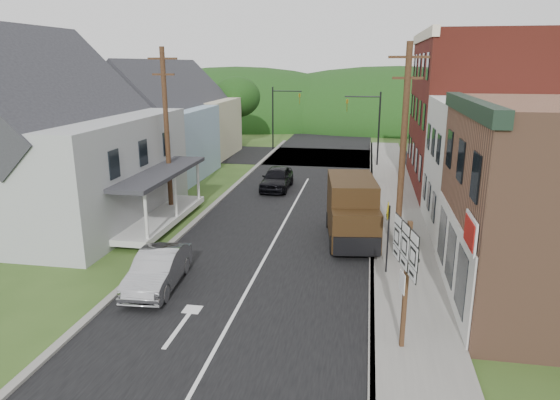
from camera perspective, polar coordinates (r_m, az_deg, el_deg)
The scene contains 24 objects.
ground at distance 19.58m, azimuth -3.20°, elevation -9.30°, with size 120.00×120.00×0.00m, color #2D4719.
road at distance 28.80m, azimuth 1.31°, elevation -1.10°, with size 9.00×90.00×0.02m, color black.
cross_road at distance 45.25m, azimuth 4.60°, elevation 4.93°, with size 60.00×9.00×0.02m, color black.
sidewalk_right at distance 26.63m, azimuth 13.31°, elevation -2.75°, with size 2.80×55.00×0.15m, color slate.
curb_right at distance 26.57m, azimuth 10.40°, elevation -2.62°, with size 0.20×55.00×0.15m, color slate.
curb_left at distance 28.00m, azimuth -8.77°, elevation -1.65°, with size 0.30×55.00×0.12m, color slate.
storefront_white at distance 26.28m, azimuth 25.63°, elevation 3.07°, with size 8.00×7.00×6.50m, color silver.
storefront_red at distance 35.19m, azimuth 21.98°, elevation 9.11°, with size 8.00×12.00×10.00m, color maroon.
house_gray at distance 28.63m, azimuth -24.60°, elevation 6.09°, with size 10.20×12.24×8.35m.
house_blue at distance 37.77m, azimuth -13.85°, elevation 8.13°, with size 7.14×8.16×7.28m.
house_cream at distance 46.27m, azimuth -9.95°, elevation 9.60°, with size 7.14×8.16×7.28m.
utility_pole_right at distance 21.15m, azimuth 13.86°, elevation 5.37°, with size 1.60×0.26×9.00m.
utility_pole_left at distance 27.68m, azimuth -12.82°, elevation 7.71°, with size 1.60×0.26×9.00m.
traffic_signal_right at distance 41.05m, azimuth 10.30°, elevation 8.97°, with size 2.87×0.20×6.00m.
traffic_signal_left at distance 48.75m, azimuth -0.01°, elevation 10.19°, with size 2.87×0.20×6.00m.
tree_left_b at distance 36.29m, azimuth -26.01°, elevation 8.66°, with size 4.80×4.80×6.94m.
tree_left_c at distance 43.97m, azimuth -22.23°, elevation 11.36°, with size 5.80×5.80×8.41m.
tree_left_d at distance 51.14m, azimuth -5.01°, elevation 11.64°, with size 4.80×4.80×6.94m.
forested_ridge at distance 72.89m, azimuth 6.77°, elevation 8.84°, with size 90.00×30.00×16.00m, color #19340F.
silver_sedan at distance 19.38m, azimuth -13.76°, elevation -7.76°, with size 1.48×4.26×1.40m, color #A8A8AD.
dark_sedan at distance 33.26m, azimuth -0.36°, elevation 2.48°, with size 1.77×4.39×1.50m, color black.
delivery_van at distance 23.67m, azimuth 8.22°, elevation -1.19°, with size 2.75×5.47×2.94m.
route_sign_cluster at distance 14.55m, azimuth 14.11°, elevation -7.46°, with size 0.56×2.16×3.84m.
warning_sign at distance 19.84m, azimuth 12.22°, elevation -3.06°, with size 0.18×0.80×2.92m.
Camera 1 is at (4.15, -17.31, 8.17)m, focal length 32.00 mm.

